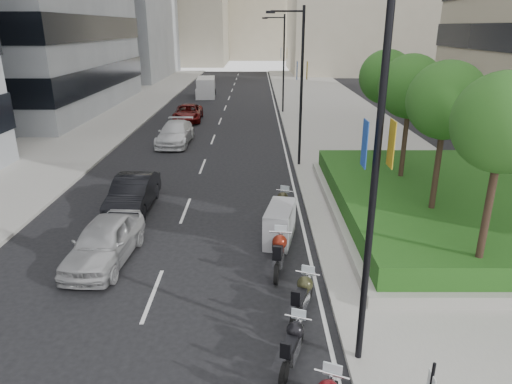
{
  "coord_description": "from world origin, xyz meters",
  "views": [
    {
      "loc": [
        1.76,
        -8.31,
        7.9
      ],
      "look_at": [
        1.73,
        7.96,
        2.0
      ],
      "focal_mm": 32.0,
      "sensor_mm": 36.0,
      "label": 1
    }
  ],
  "objects_px": {
    "lamp_post_0": "(368,168)",
    "car_c": "(175,133)",
    "motorcycle_4": "(279,253)",
    "car_d": "(188,113)",
    "motorcycle_3": "(303,296)",
    "motorcycle_5": "(280,224)",
    "car_a": "(104,242)",
    "car_b": "(133,193)",
    "delivery_van": "(206,88)",
    "motorcycle_2": "(293,344)",
    "lamp_post_1": "(299,80)",
    "motorcycle_6": "(281,205)",
    "lamp_post_2": "(282,59)"
  },
  "relations": [
    {
      "from": "lamp_post_0",
      "to": "car_c",
      "type": "xyz_separation_m",
      "value": [
        -8.19,
        22.6,
        -4.29
      ]
    },
    {
      "from": "motorcycle_4",
      "to": "car_d",
      "type": "distance_m",
      "value": 27.37
    },
    {
      "from": "motorcycle_3",
      "to": "motorcycle_5",
      "type": "height_order",
      "value": "motorcycle_5"
    },
    {
      "from": "car_a",
      "to": "car_b",
      "type": "distance_m",
      "value": 4.96
    },
    {
      "from": "delivery_van",
      "to": "motorcycle_3",
      "type": "bearing_deg",
      "value": -84.35
    },
    {
      "from": "car_b",
      "to": "delivery_van",
      "type": "bearing_deg",
      "value": 90.49
    },
    {
      "from": "motorcycle_2",
      "to": "motorcycle_4",
      "type": "xyz_separation_m",
      "value": [
        -0.13,
        4.66,
        0.08
      ]
    },
    {
      "from": "lamp_post_1",
      "to": "motorcycle_6",
      "type": "height_order",
      "value": "lamp_post_1"
    },
    {
      "from": "motorcycle_2",
      "to": "car_c",
      "type": "bearing_deg",
      "value": 35.46
    },
    {
      "from": "motorcycle_6",
      "to": "car_d",
      "type": "bearing_deg",
      "value": 39.03
    },
    {
      "from": "lamp_post_2",
      "to": "motorcycle_6",
      "type": "relative_size",
      "value": 4.24
    },
    {
      "from": "lamp_post_2",
      "to": "motorcycle_4",
      "type": "xyz_separation_m",
      "value": [
        -1.62,
        -30.4,
        -4.43
      ]
    },
    {
      "from": "car_a",
      "to": "car_c",
      "type": "height_order",
      "value": "car_a"
    },
    {
      "from": "car_a",
      "to": "car_d",
      "type": "distance_m",
      "value": 25.91
    },
    {
      "from": "lamp_post_2",
      "to": "motorcycle_2",
      "type": "relative_size",
      "value": 4.47
    },
    {
      "from": "motorcycle_4",
      "to": "car_a",
      "type": "xyz_separation_m",
      "value": [
        -6.14,
        0.59,
        0.14
      ]
    },
    {
      "from": "lamp_post_1",
      "to": "car_c",
      "type": "xyz_separation_m",
      "value": [
        -8.19,
        5.6,
        -4.29
      ]
    },
    {
      "from": "lamp_post_2",
      "to": "lamp_post_1",
      "type": "bearing_deg",
      "value": -90.0
    },
    {
      "from": "motorcycle_3",
      "to": "lamp_post_0",
      "type": "bearing_deg",
      "value": -131.91
    },
    {
      "from": "car_a",
      "to": "motorcycle_5",
      "type": "bearing_deg",
      "value": 19.11
    },
    {
      "from": "motorcycle_4",
      "to": "delivery_van",
      "type": "relative_size",
      "value": 0.44
    },
    {
      "from": "lamp_post_2",
      "to": "delivery_van",
      "type": "xyz_separation_m",
      "value": [
        -8.41,
        10.78,
        -4.02
      ]
    },
    {
      "from": "lamp_post_1",
      "to": "motorcycle_6",
      "type": "bearing_deg",
      "value": -99.64
    },
    {
      "from": "car_b",
      "to": "car_d",
      "type": "distance_m",
      "value": 20.95
    },
    {
      "from": "motorcycle_2",
      "to": "car_a",
      "type": "height_order",
      "value": "car_a"
    },
    {
      "from": "lamp_post_0",
      "to": "car_c",
      "type": "relative_size",
      "value": 1.69
    },
    {
      "from": "motorcycle_2",
      "to": "car_c",
      "type": "relative_size",
      "value": 0.38
    },
    {
      "from": "motorcycle_2",
      "to": "lamp_post_2",
      "type": "bearing_deg",
      "value": 16.56
    },
    {
      "from": "delivery_van",
      "to": "lamp_post_2",
      "type": "bearing_deg",
      "value": -55.93
    },
    {
      "from": "car_d",
      "to": "motorcycle_3",
      "type": "bearing_deg",
      "value": -78.25
    },
    {
      "from": "car_b",
      "to": "motorcycle_6",
      "type": "bearing_deg",
      "value": -8.49
    },
    {
      "from": "motorcycle_4",
      "to": "lamp_post_0",
      "type": "bearing_deg",
      "value": -152.99
    },
    {
      "from": "lamp_post_2",
      "to": "car_d",
      "type": "height_order",
      "value": "lamp_post_2"
    },
    {
      "from": "motorcycle_6",
      "to": "car_a",
      "type": "height_order",
      "value": "car_a"
    },
    {
      "from": "motorcycle_5",
      "to": "car_b",
      "type": "relative_size",
      "value": 0.53
    },
    {
      "from": "lamp_post_2",
      "to": "motorcycle_5",
      "type": "bearing_deg",
      "value": -93.02
    },
    {
      "from": "motorcycle_3",
      "to": "car_b",
      "type": "height_order",
      "value": "car_b"
    },
    {
      "from": "motorcycle_2",
      "to": "motorcycle_3",
      "type": "bearing_deg",
      "value": 7.23
    },
    {
      "from": "car_d",
      "to": "motorcycle_2",
      "type": "bearing_deg",
      "value": -79.93
    },
    {
      "from": "motorcycle_2",
      "to": "delivery_van",
      "type": "xyz_separation_m",
      "value": [
        -6.92,
        45.83,
        0.49
      ]
    },
    {
      "from": "car_c",
      "to": "motorcycle_3",
      "type": "bearing_deg",
      "value": -69.77
    },
    {
      "from": "motorcycle_5",
      "to": "car_b",
      "type": "distance_m",
      "value": 7.31
    },
    {
      "from": "motorcycle_2",
      "to": "motorcycle_5",
      "type": "distance_m",
      "value": 6.93
    },
    {
      "from": "car_a",
      "to": "car_d",
      "type": "height_order",
      "value": "car_a"
    },
    {
      "from": "lamp_post_2",
      "to": "motorcycle_2",
      "type": "bearing_deg",
      "value": -92.44
    },
    {
      "from": "motorcycle_6",
      "to": "motorcycle_4",
      "type": "bearing_deg",
      "value": -162.69
    },
    {
      "from": "motorcycle_2",
      "to": "car_a",
      "type": "distance_m",
      "value": 8.18
    },
    {
      "from": "car_c",
      "to": "car_d",
      "type": "height_order",
      "value": "car_c"
    },
    {
      "from": "motorcycle_6",
      "to": "car_c",
      "type": "bearing_deg",
      "value": 48.01
    },
    {
      "from": "motorcycle_2",
      "to": "motorcycle_4",
      "type": "bearing_deg",
      "value": 20.62
    }
  ]
}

